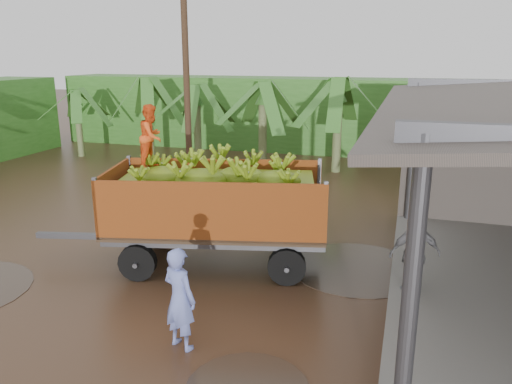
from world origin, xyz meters
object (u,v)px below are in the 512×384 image
banana_trailer (216,203)px  man_grey (415,254)px  utility_pole (186,65)px  man_blue (180,299)px

banana_trailer → man_grey: 4.44m
banana_trailer → utility_pole: (-4.00, 7.25, 2.89)m
man_blue → man_grey: bearing=-119.0°
man_grey → utility_pole: size_ratio=0.20×
man_grey → utility_pole: 11.81m
banana_trailer → utility_pole: bearing=105.6°
banana_trailer → utility_pole: utility_pole is taller
banana_trailer → man_blue: bearing=-91.8°
man_blue → utility_pole: bearing=-45.5°
man_grey → banana_trailer: bearing=-21.3°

